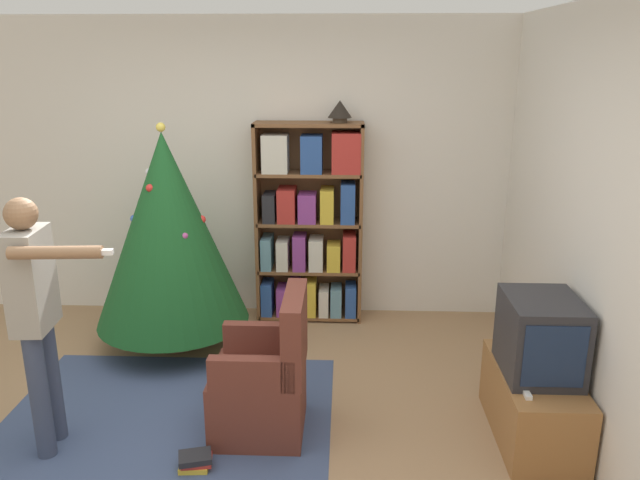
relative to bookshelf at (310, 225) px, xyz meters
The scene contains 14 objects.
ground_plane 2.31m from the bookshelf, 101.50° to the right, with size 14.00×14.00×0.00m, color #9E7A56.
wall_back 0.65m from the bookshelf, 152.38° to the left, with size 8.00×0.10×2.60m.
wall_right 2.78m from the bookshelf, 49.99° to the right, with size 0.10×8.00×2.60m.
area_rug 2.24m from the bookshelf, 113.98° to the right, with size 2.13×2.10×0.01m.
bookshelf is the anchor object (origin of this frame).
tv_stand 2.39m from the bookshelf, 50.33° to the right, with size 0.45×0.90×0.44m.
television 2.31m from the bookshelf, 50.37° to the right, with size 0.42×0.53×0.48m.
game_remote 2.47m from the bookshelf, 56.82° to the right, with size 0.04×0.12×0.02m.
christmas_tree 1.23m from the bookshelf, 150.52° to the right, with size 1.20×1.20×1.80m.
armchair 1.86m from the bookshelf, 95.85° to the right, with size 0.57×0.56×0.92m.
standing_person 2.47m from the bookshelf, 125.85° to the right, with size 0.65×0.47×1.54m.
table_lamp 1.01m from the bookshelf, ahead, with size 0.20×0.20×0.18m.
book_pile_near_tree 1.42m from the bookshelf, 119.63° to the right, with size 0.25×0.19×0.08m.
book_pile_by_chair 2.39m from the bookshelf, 103.91° to the right, with size 0.21×0.18×0.09m.
Camera 1 is at (0.73, -3.10, 2.28)m, focal length 35.00 mm.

